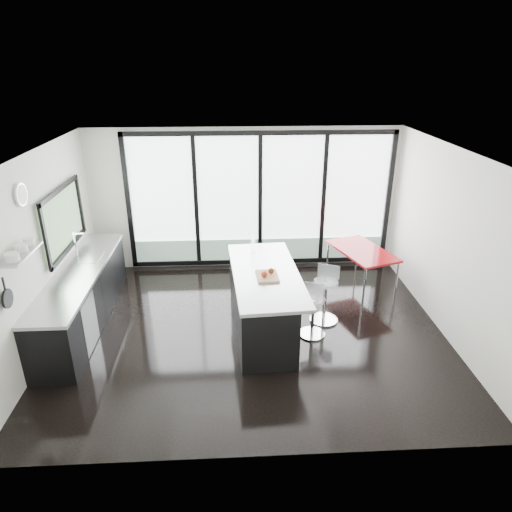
{
  "coord_description": "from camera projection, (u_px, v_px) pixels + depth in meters",
  "views": [
    {
      "loc": [
        -0.26,
        -6.15,
        3.98
      ],
      "look_at": [
        0.1,
        0.3,
        1.15
      ],
      "focal_mm": 32.0,
      "sensor_mm": 36.0,
      "label": 1
    }
  ],
  "objects": [
    {
      "name": "floor",
      "position": [
        251.0,
        330.0,
        7.23
      ],
      "size": [
        6.0,
        5.0,
        0.0
      ],
      "primitive_type": "cube",
      "color": "black",
      "rests_on": "ground"
    },
    {
      "name": "ceiling",
      "position": [
        250.0,
        153.0,
        6.11
      ],
      "size": [
        6.0,
        5.0,
        0.0
      ],
      "primitive_type": "cube",
      "color": "white",
      "rests_on": "wall_back"
    },
    {
      "name": "wall_back",
      "position": [
        259.0,
        206.0,
        8.99
      ],
      "size": [
        6.0,
        0.09,
        2.8
      ],
      "color": "silver",
      "rests_on": "ground"
    },
    {
      "name": "wall_front",
      "position": [
        262.0,
        349.0,
        4.39
      ],
      "size": [
        6.0,
        0.0,
        2.8
      ],
      "primitive_type": "cube",
      "color": "silver",
      "rests_on": "ground"
    },
    {
      "name": "wall_left",
      "position": [
        48.0,
        236.0,
        6.7
      ],
      "size": [
        0.26,
        5.0,
        2.8
      ],
      "color": "silver",
      "rests_on": "ground"
    },
    {
      "name": "wall_right",
      "position": [
        450.0,
        244.0,
        6.83
      ],
      "size": [
        0.0,
        5.0,
        2.8
      ],
      "primitive_type": "cube",
      "color": "silver",
      "rests_on": "ground"
    },
    {
      "name": "counter_cabinets",
      "position": [
        82.0,
        297.0,
        7.28
      ],
      "size": [
        0.69,
        3.24,
        1.36
      ],
      "color": "black",
      "rests_on": "floor"
    },
    {
      "name": "island",
      "position": [
        261.0,
        300.0,
        7.11
      ],
      "size": [
        1.15,
        2.44,
        1.26
      ],
      "color": "black",
      "rests_on": "floor"
    },
    {
      "name": "bar_stool_near",
      "position": [
        313.0,
        317.0,
        6.99
      ],
      "size": [
        0.49,
        0.49,
        0.65
      ],
      "primitive_type": "cylinder",
      "rotation": [
        0.0,
        0.0,
        -0.24
      ],
      "color": "silver",
      "rests_on": "floor"
    },
    {
      "name": "bar_stool_far",
      "position": [
        325.0,
        301.0,
        7.35
      ],
      "size": [
        0.6,
        0.6,
        0.73
      ],
      "primitive_type": "cylinder",
      "rotation": [
        0.0,
        0.0,
        -0.42
      ],
      "color": "silver",
      "rests_on": "floor"
    },
    {
      "name": "red_table",
      "position": [
        360.0,
        268.0,
        8.51
      ],
      "size": [
        1.17,
        1.54,
        0.73
      ],
      "primitive_type": "cube",
      "rotation": [
        0.0,
        0.0,
        0.32
      ],
      "color": "maroon",
      "rests_on": "floor"
    }
  ]
}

